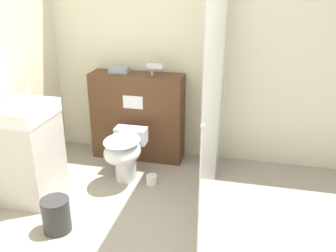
{
  "coord_description": "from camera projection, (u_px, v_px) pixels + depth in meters",
  "views": [
    {
      "loc": [
        0.74,
        -2.09,
        1.95
      ],
      "look_at": [
        -0.0,
        1.1,
        0.64
      ],
      "focal_mm": 40.0,
      "sensor_mm": 36.0,
      "label": 1
    }
  ],
  "objects": [
    {
      "name": "wall_back",
      "position": [
        184.0,
        47.0,
        3.99
      ],
      "size": [
        8.0,
        0.06,
        2.5
      ],
      "color": "beige",
      "rests_on": "ground_plane"
    },
    {
      "name": "partition_panel",
      "position": [
        138.0,
        116.0,
        4.19
      ],
      "size": [
        1.02,
        0.3,
        0.98
      ],
      "color": "#51331E",
      "rests_on": "ground_plane"
    },
    {
      "name": "shower_glass",
      "position": [
        216.0,
        87.0,
        3.18
      ],
      "size": [
        0.04,
        1.67,
        2.14
      ],
      "color": "silver",
      "rests_on": "ground_plane"
    },
    {
      "name": "toilet",
      "position": [
        124.0,
        152.0,
        3.73
      ],
      "size": [
        0.36,
        0.57,
        0.49
      ],
      "color": "white",
      "rests_on": "ground_plane"
    },
    {
      "name": "sink_vanity",
      "position": [
        28.0,
        152.0,
        3.42
      ],
      "size": [
        0.47,
        0.55,
        1.05
      ],
      "color": "beige",
      "rests_on": "ground_plane"
    },
    {
      "name": "hair_drier",
      "position": [
        156.0,
        67.0,
        3.91
      ],
      "size": [
        0.2,
        0.08,
        0.13
      ],
      "color": "#B7B7BC",
      "rests_on": "partition_panel"
    },
    {
      "name": "folded_towel",
      "position": [
        119.0,
        70.0,
        4.04
      ],
      "size": [
        0.2,
        0.13,
        0.06
      ],
      "color": "#8C9EAD",
      "rests_on": "partition_panel"
    },
    {
      "name": "spare_toilet_roll",
      "position": [
        152.0,
        180.0,
        3.76
      ],
      "size": [
        0.11,
        0.11,
        0.1
      ],
      "color": "white",
      "rests_on": "ground_plane"
    },
    {
      "name": "waste_bin",
      "position": [
        56.0,
        215.0,
        3.04
      ],
      "size": [
        0.23,
        0.23,
        0.29
      ],
      "color": "#2D2D2D",
      "rests_on": "ground_plane"
    }
  ]
}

